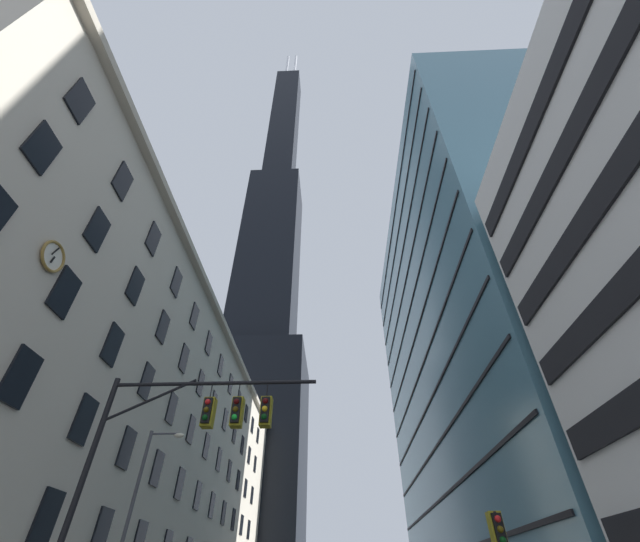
{
  "coord_description": "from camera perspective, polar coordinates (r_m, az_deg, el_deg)",
  "views": [
    {
      "loc": [
        1.65,
        -11.13,
        1.58
      ],
      "look_at": [
        0.32,
        21.51,
        28.63
      ],
      "focal_mm": 21.76,
      "sensor_mm": 36.0,
      "label": 1
    }
  ],
  "objects": [
    {
      "name": "station_building",
      "position": [
        47.71,
        -26.29,
        -22.59
      ],
      "size": [
        17.81,
        72.3,
        25.34
      ],
      "color": "beige",
      "rests_on": "ground"
    },
    {
      "name": "dark_skyscraper",
      "position": [
        104.82,
        -7.96,
        -3.46
      ],
      "size": [
        22.44,
        22.44,
        215.83
      ],
      "color": "black",
      "rests_on": "ground"
    },
    {
      "name": "glass_office_midrise",
      "position": [
        49.36,
        23.05,
        -9.99
      ],
      "size": [
        16.18,
        45.65,
        47.04
      ],
      "color": "teal",
      "rests_on": "ground"
    },
    {
      "name": "traffic_signal_mast",
      "position": [
        15.38,
        -18.36,
        -21.69
      ],
      "size": [
        7.83,
        0.63,
        7.74
      ],
      "color": "black",
      "rests_on": "sidewalk_left"
    },
    {
      "name": "traffic_light_near_right",
      "position": [
        15.97,
        24.93,
        -31.98
      ],
      "size": [
        0.4,
        0.63,
        3.46
      ],
      "color": "black",
      "rests_on": "sidewalk_right"
    },
    {
      "name": "street_lamppost",
      "position": [
        23.76,
        -25.23,
        -28.42
      ],
      "size": [
        1.93,
        0.32,
        8.15
      ],
      "color": "#47474C",
      "rests_on": "sidewalk_left"
    }
  ]
}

